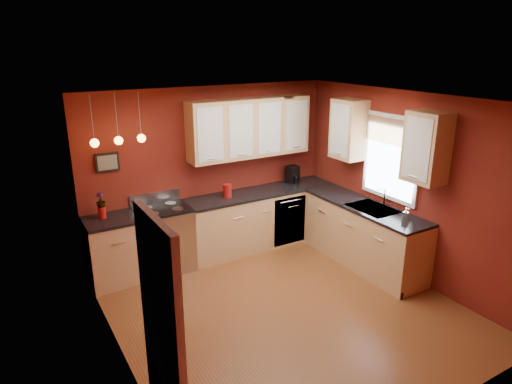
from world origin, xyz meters
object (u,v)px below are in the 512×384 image
sink (373,210)px  coffee_maker (293,175)px  soap_pump (406,214)px  red_canister (227,191)px  gas_range (164,239)px

sink → coffee_maker: size_ratio=2.43×
coffee_maker → soap_pump: size_ratio=1.73×
red_canister → soap_pump: red_canister is taller
red_canister → soap_pump: 2.62m
red_canister → sink: bearing=-43.6°
gas_range → sink: 3.05m
red_canister → soap_pump: size_ratio=1.24×
sink → red_canister: 2.18m
gas_range → coffee_maker: (2.35, 0.13, 0.59)m
gas_range → red_canister: size_ratio=5.37×
coffee_maker → red_canister: bearing=173.6°
soap_pump → sink: bearing=95.5°
red_canister → coffee_maker: bearing=5.6°
gas_range → sink: bearing=-29.8°
sink → coffee_maker: 1.66m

